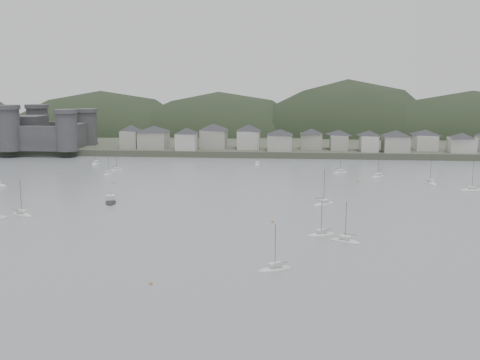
# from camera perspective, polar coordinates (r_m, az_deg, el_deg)

# --- Properties ---
(ground) EXTENTS (900.00, 900.00, 0.00)m
(ground) POSITION_cam_1_polar(r_m,az_deg,el_deg) (105.55, -3.81, -10.19)
(ground) COLOR slate
(ground) RESTS_ON ground
(far_shore_land) EXTENTS (900.00, 250.00, 3.00)m
(far_shore_land) POSITION_cam_1_polar(r_m,az_deg,el_deg) (394.73, 2.95, 4.80)
(far_shore_land) COLOR #383D2D
(far_shore_land) RESTS_ON ground
(forested_ridge) EXTENTS (851.55, 103.94, 102.57)m
(forested_ridge) POSITION_cam_1_polar(r_m,az_deg,el_deg) (370.50, 3.52, 2.47)
(forested_ridge) COLOR black
(forested_ridge) RESTS_ON ground
(castle) EXTENTS (66.00, 43.00, 20.00)m
(castle) POSITION_cam_1_polar(r_m,az_deg,el_deg) (310.22, -20.80, 4.55)
(castle) COLOR #37373A
(castle) RESTS_ON far_shore_land
(waterfront_town) EXTENTS (451.48, 28.46, 12.92)m
(waterfront_town) POSITION_cam_1_polar(r_m,az_deg,el_deg) (284.67, 12.27, 4.08)
(waterfront_town) COLOR #9B998D
(waterfront_town) RESTS_ON far_shore_land
(moored_fleet) EXTENTS (265.35, 166.48, 13.25)m
(moored_fleet) POSITION_cam_1_polar(r_m,az_deg,el_deg) (177.52, -8.78, -1.96)
(moored_fleet) COLOR beige
(moored_fleet) RESTS_ON ground
(motor_launch_far) EXTENTS (5.22, 9.16, 4.05)m
(motor_launch_far) POSITION_cam_1_polar(r_m,az_deg,el_deg) (176.13, -12.81, -2.15)
(motor_launch_far) COLOR black
(motor_launch_far) RESTS_ON ground
(mooring_buoys) EXTENTS (181.63, 121.93, 0.70)m
(mooring_buoys) POSITION_cam_1_polar(r_m,az_deg,el_deg) (166.48, -3.88, -2.66)
(mooring_buoys) COLOR #B2783B
(mooring_buoys) RESTS_ON ground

